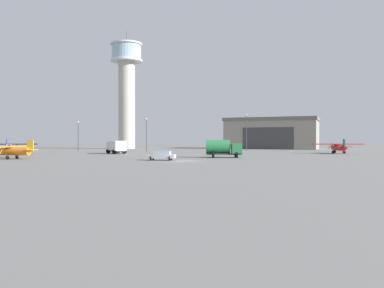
# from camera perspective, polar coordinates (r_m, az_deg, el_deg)

# --- Properties ---
(ground_plane) EXTENTS (400.00, 400.00, 0.00)m
(ground_plane) POSITION_cam_1_polar(r_m,az_deg,el_deg) (54.40, -1.55, -2.60)
(ground_plane) COLOR slate
(control_tower) EXTENTS (10.26, 10.26, 38.22)m
(control_tower) POSITION_cam_1_polar(r_m,az_deg,el_deg) (126.25, -9.85, 8.85)
(control_tower) COLOR #B2AD9E
(control_tower) RESTS_ON ground_plane
(hangar) EXTENTS (33.50, 28.02, 10.01)m
(hangar) POSITION_cam_1_polar(r_m,az_deg,el_deg) (126.58, 12.00, 1.58)
(hangar) COLOR gray
(hangar) RESTS_ON ground_plane
(airplane_orange) EXTENTS (8.05, 10.24, 3.04)m
(airplane_orange) POSITION_cam_1_polar(r_m,az_deg,el_deg) (66.53, -25.57, -0.84)
(airplane_orange) COLOR orange
(airplane_orange) RESTS_ON ground_plane
(airplane_black) EXTENTS (10.58, 8.44, 3.25)m
(airplane_black) POSITION_cam_1_polar(r_m,az_deg,el_deg) (85.94, -26.01, -0.43)
(airplane_black) COLOR black
(airplane_black) RESTS_ON ground_plane
(airplane_red) EXTENTS (10.78, 8.44, 3.17)m
(airplane_red) POSITION_cam_1_polar(r_m,az_deg,el_deg) (88.32, 21.24, -0.40)
(airplane_red) COLOR red
(airplane_red) RESTS_ON ground_plane
(truck_fuel_tanker_green) EXTENTS (6.27, 3.72, 3.04)m
(truck_fuel_tanker_green) POSITION_cam_1_polar(r_m,az_deg,el_deg) (64.90, 4.69, -0.59)
(truck_fuel_tanker_green) COLOR #38383D
(truck_fuel_tanker_green) RESTS_ON ground_plane
(truck_box_white) EXTENTS (4.86, 6.58, 2.78)m
(truck_box_white) POSITION_cam_1_polar(r_m,az_deg,el_deg) (83.09, -11.33, -0.35)
(truck_box_white) COLOR #38383D
(truck_box_white) RESTS_ON ground_plane
(car_silver) EXTENTS (4.50, 2.90, 1.37)m
(car_silver) POSITION_cam_1_polar(r_m,az_deg,el_deg) (56.66, -4.61, -1.72)
(car_silver) COLOR #B7BABF
(car_silver) RESTS_ON ground_plane
(light_post_west) EXTENTS (0.44, 0.44, 10.00)m
(light_post_west) POSITION_cam_1_polar(r_m,az_deg,el_deg) (104.80, 8.22, 2.22)
(light_post_west) COLOR #38383D
(light_post_west) RESTS_ON ground_plane
(light_post_north) EXTENTS (0.44, 0.44, 8.44)m
(light_post_north) POSITION_cam_1_polar(r_m,az_deg,el_deg) (94.95, -6.91, 1.88)
(light_post_north) COLOR #38383D
(light_post_north) RESTS_ON ground_plane
(light_post_centre) EXTENTS (0.44, 0.44, 7.97)m
(light_post_centre) POSITION_cam_1_polar(r_m,az_deg,el_deg) (106.09, -16.79, 1.60)
(light_post_centre) COLOR #38383D
(light_post_centre) RESTS_ON ground_plane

